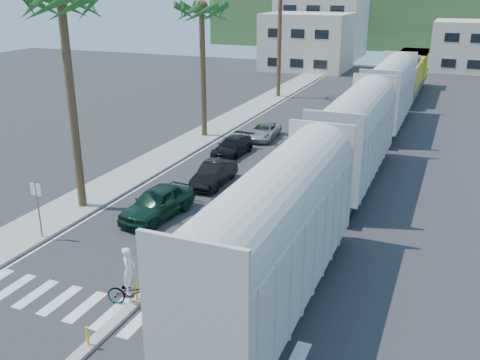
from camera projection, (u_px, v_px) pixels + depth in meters
The scene contains 15 objects.
ground at pixel (151, 290), 21.59m from camera, with size 140.00×140.00×0.00m, color #28282B.
sidewalk at pixel (218, 127), 46.34m from camera, with size 3.00×90.00×0.15m, color gray.
rails at pixel (381, 135), 44.14m from camera, with size 1.56×100.00×0.06m.
median at pixel (295, 154), 38.92m from camera, with size 0.45×60.00×0.85m.
crosswalk at pixel (123, 317), 19.85m from camera, with size 14.00×2.20×0.01m, color silver.
lane_markings at pixel (287, 135), 44.10m from camera, with size 9.42×90.00×0.01m.
freight_train at pixel (370, 118), 37.37m from camera, with size 3.00×60.94×5.85m.
street_sign at pixel (37, 202), 25.27m from camera, with size 0.60×0.08×3.00m.
buildings at pixel (352, 35), 84.70m from camera, with size 38.00×27.00×10.00m.
hillside at pixel (413, 16), 106.49m from camera, with size 80.00×20.00×12.00m, color #385628.
car_lead at pixel (157, 203), 28.16m from camera, with size 2.47×5.08×1.67m, color #0F2E22.
car_second at pixel (214, 174), 32.89m from camera, with size 1.61×4.34×1.42m, color black.
car_third at pixel (232, 147), 38.68m from camera, with size 2.02×4.54×1.29m, color black.
car_rear at pixel (264, 131), 42.94m from camera, with size 2.35×4.57×1.23m, color #ACAFB1.
cyclist at pixel (132, 287), 20.33m from camera, with size 1.56×2.36×2.44m.
Camera 1 is at (10.49, -15.99, 11.55)m, focal length 40.00 mm.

